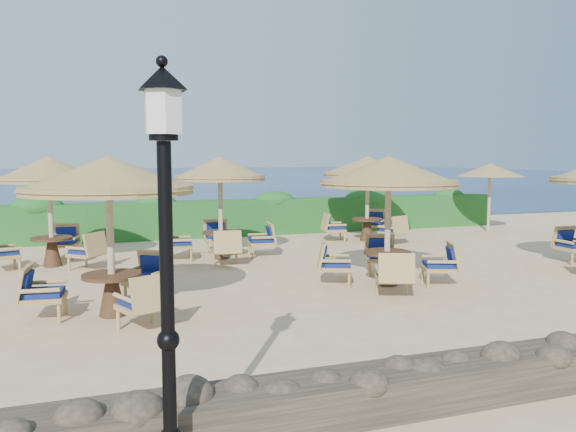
{
  "coord_description": "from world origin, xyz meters",
  "views": [
    {
      "loc": [
        -5.29,
        -11.15,
        2.63
      ],
      "look_at": [
        -1.2,
        0.82,
        1.3
      ],
      "focal_mm": 35.0,
      "sensor_mm": 36.0,
      "label": 1
    }
  ],
  "objects_px": {
    "cafe_set_3": "(50,192)",
    "cafe_set_5": "(368,180)",
    "cafe_set_0": "(109,201)",
    "cafe_set_4": "(220,194)",
    "lamp_post": "(167,296)",
    "extra_parasol": "(490,170)",
    "cafe_set_1": "(388,197)"
  },
  "relations": [
    {
      "from": "cafe_set_3",
      "to": "cafe_set_5",
      "type": "xyz_separation_m",
      "value": [
        9.11,
        1.29,
        0.13
      ]
    },
    {
      "from": "cafe_set_0",
      "to": "cafe_set_4",
      "type": "xyz_separation_m",
      "value": [
        2.84,
        4.66,
        -0.22
      ]
    },
    {
      "from": "lamp_post",
      "to": "cafe_set_3",
      "type": "height_order",
      "value": "lamp_post"
    },
    {
      "from": "cafe_set_3",
      "to": "cafe_set_4",
      "type": "relative_size",
      "value": 0.95
    },
    {
      "from": "lamp_post",
      "to": "extra_parasol",
      "type": "bearing_deg",
      "value": 43.6
    },
    {
      "from": "cafe_set_1",
      "to": "cafe_set_4",
      "type": "xyz_separation_m",
      "value": [
        -2.59,
        4.14,
        -0.13
      ]
    },
    {
      "from": "cafe_set_0",
      "to": "cafe_set_5",
      "type": "bearing_deg",
      "value": 38.41
    },
    {
      "from": "cafe_set_0",
      "to": "cafe_set_4",
      "type": "relative_size",
      "value": 0.99
    },
    {
      "from": "extra_parasol",
      "to": "cafe_set_3",
      "type": "xyz_separation_m",
      "value": [
        -14.16,
        -1.83,
        -0.37
      ]
    },
    {
      "from": "extra_parasol",
      "to": "cafe_set_5",
      "type": "height_order",
      "value": "cafe_set_5"
    },
    {
      "from": "cafe_set_0",
      "to": "cafe_set_3",
      "type": "bearing_deg",
      "value": 104.24
    },
    {
      "from": "cafe_set_3",
      "to": "cafe_set_4",
      "type": "height_order",
      "value": "same"
    },
    {
      "from": "extra_parasol",
      "to": "cafe_set_3",
      "type": "height_order",
      "value": "cafe_set_3"
    },
    {
      "from": "lamp_post",
      "to": "cafe_set_4",
      "type": "distance_m",
      "value": 10.21
    },
    {
      "from": "cafe_set_3",
      "to": "cafe_set_0",
      "type": "bearing_deg",
      "value": -75.76
    },
    {
      "from": "lamp_post",
      "to": "extra_parasol",
      "type": "distance_m",
      "value": 17.41
    },
    {
      "from": "cafe_set_1",
      "to": "cafe_set_4",
      "type": "distance_m",
      "value": 4.88
    },
    {
      "from": "cafe_set_0",
      "to": "cafe_set_1",
      "type": "bearing_deg",
      "value": 5.48
    },
    {
      "from": "cafe_set_4",
      "to": "cafe_set_5",
      "type": "xyz_separation_m",
      "value": [
        5.02,
        1.57,
        0.24
      ]
    },
    {
      "from": "cafe_set_0",
      "to": "cafe_set_3",
      "type": "distance_m",
      "value": 5.1
    },
    {
      "from": "cafe_set_1",
      "to": "cafe_set_5",
      "type": "height_order",
      "value": "same"
    },
    {
      "from": "lamp_post",
      "to": "extra_parasol",
      "type": "xyz_separation_m",
      "value": [
        12.6,
        12.0,
        0.62
      ]
    },
    {
      "from": "lamp_post",
      "to": "cafe_set_0",
      "type": "xyz_separation_m",
      "value": [
        -0.31,
        5.23,
        0.36
      ]
    },
    {
      "from": "lamp_post",
      "to": "cafe_set_1",
      "type": "xyz_separation_m",
      "value": [
        5.12,
        5.75,
        0.27
      ]
    },
    {
      "from": "lamp_post",
      "to": "cafe_set_4",
      "type": "height_order",
      "value": "lamp_post"
    },
    {
      "from": "cafe_set_1",
      "to": "cafe_set_3",
      "type": "distance_m",
      "value": 8.01
    },
    {
      "from": "extra_parasol",
      "to": "lamp_post",
      "type": "bearing_deg",
      "value": -136.4
    },
    {
      "from": "cafe_set_1",
      "to": "cafe_set_5",
      "type": "xyz_separation_m",
      "value": [
        2.43,
        5.71,
        0.1
      ]
    },
    {
      "from": "extra_parasol",
      "to": "cafe_set_4",
      "type": "bearing_deg",
      "value": -168.17
    },
    {
      "from": "lamp_post",
      "to": "cafe_set_0",
      "type": "height_order",
      "value": "lamp_post"
    },
    {
      "from": "cafe_set_5",
      "to": "extra_parasol",
      "type": "bearing_deg",
      "value": 6.09
    },
    {
      "from": "cafe_set_5",
      "to": "cafe_set_4",
      "type": "bearing_deg",
      "value": -162.64
    }
  ]
}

